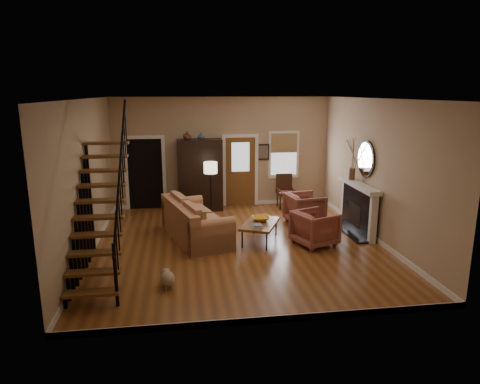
{
  "coord_description": "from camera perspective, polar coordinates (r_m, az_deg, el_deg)",
  "views": [
    {
      "loc": [
        -1.28,
        -9.26,
        3.46
      ],
      "look_at": [
        0.1,
        0.4,
        1.15
      ],
      "focal_mm": 32.0,
      "sensor_mm": 36.0,
      "label": 1
    }
  ],
  "objects": [
    {
      "name": "room",
      "position": [
        11.23,
        -3.59,
        3.26
      ],
      "size": [
        7.0,
        7.33,
        3.3
      ],
      "color": "brown",
      "rests_on": "ground"
    },
    {
      "name": "sofa",
      "position": [
        10.25,
        -5.91,
        -3.83
      ],
      "size": [
        1.67,
        2.6,
        0.9
      ],
      "primitive_type": null,
      "rotation": [
        0.0,
        0.0,
        0.28
      ],
      "color": "#B67A53",
      "rests_on": "ground"
    },
    {
      "name": "books",
      "position": [
        9.71,
        2.31,
        -4.5
      ],
      "size": [
        0.22,
        0.3,
        0.06
      ],
      "primitive_type": null,
      "color": "beige",
      "rests_on": "coffee_table"
    },
    {
      "name": "coffee_table",
      "position": [
        10.09,
        2.66,
        -5.36
      ],
      "size": [
        1.14,
        1.39,
        0.46
      ],
      "primitive_type": null,
      "rotation": [
        0.0,
        0.0,
        -0.42
      ],
      "color": "brown",
      "rests_on": "ground"
    },
    {
      "name": "fireplace",
      "position": [
        11.05,
        15.68,
        -1.45
      ],
      "size": [
        0.33,
        1.95,
        2.3
      ],
      "color": "black",
      "rests_on": "ground"
    },
    {
      "name": "bowl",
      "position": [
        10.15,
        2.8,
        -3.57
      ],
      "size": [
        0.41,
        0.41,
        0.1
      ],
      "primitive_type": "imported",
      "color": "orange",
      "rests_on": "coffee_table"
    },
    {
      "name": "dog",
      "position": [
        7.95,
        -9.6,
        -11.43
      ],
      "size": [
        0.33,
        0.46,
        0.31
      ],
      "primitive_type": null,
      "rotation": [
        0.0,
        0.0,
        0.2
      ],
      "color": "tan",
      "rests_on": "ground"
    },
    {
      "name": "floor_lamp",
      "position": [
        11.71,
        -3.91,
        0.14
      ],
      "size": [
        0.45,
        0.45,
        1.6
      ],
      "primitive_type": null,
      "rotation": [
        0.0,
        0.0,
        0.28
      ],
      "color": "black",
      "rests_on": "ground"
    },
    {
      "name": "side_chair",
      "position": [
        12.94,
        6.09,
        0.06
      ],
      "size": [
        0.54,
        0.54,
        1.02
      ],
      "primitive_type": null,
      "color": "#361F11",
      "rests_on": "ground"
    },
    {
      "name": "armchair_left",
      "position": [
        9.97,
        9.98,
        -4.77
      ],
      "size": [
        1.13,
        1.11,
        0.8
      ],
      "primitive_type": "imported",
      "rotation": [
        0.0,
        0.0,
        1.94
      ],
      "color": "maroon",
      "rests_on": "ground"
    },
    {
      "name": "armoire",
      "position": [
        12.65,
        -5.36,
        2.28
      ],
      "size": [
        1.3,
        0.6,
        2.1
      ],
      "primitive_type": null,
      "color": "black",
      "rests_on": "ground"
    },
    {
      "name": "vase_a",
      "position": [
        12.37,
        -7.08,
        7.48
      ],
      "size": [
        0.24,
        0.24,
        0.25
      ],
      "primitive_type": "imported",
      "color": "#4C2619",
      "rests_on": "armoire"
    },
    {
      "name": "staircase",
      "position": [
        8.31,
        -18.31,
        -0.29
      ],
      "size": [
        0.94,
        2.8,
        3.2
      ],
      "primitive_type": null,
      "color": "brown",
      "rests_on": "ground"
    },
    {
      "name": "armchair_right",
      "position": [
        11.48,
        8.63,
        -2.23
      ],
      "size": [
        1.04,
        1.01,
        0.83
      ],
      "primitive_type": "imported",
      "rotation": [
        0.0,
        0.0,
        1.73
      ],
      "color": "maroon",
      "rests_on": "ground"
    },
    {
      "name": "vase_b",
      "position": [
        12.39,
        -5.22,
        7.45
      ],
      "size": [
        0.2,
        0.2,
        0.21
      ],
      "primitive_type": "imported",
      "color": "#334C60",
      "rests_on": "armoire"
    }
  ]
}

